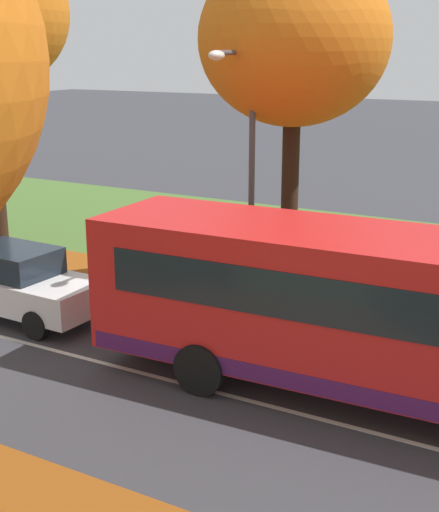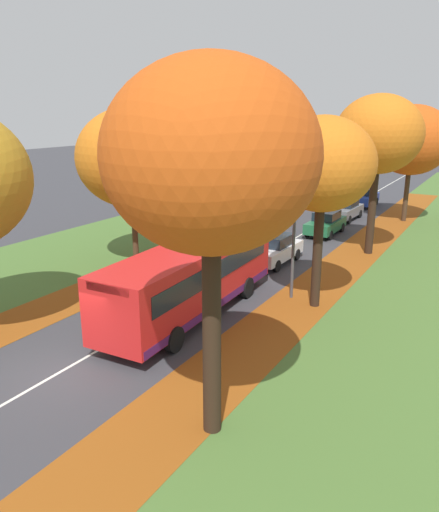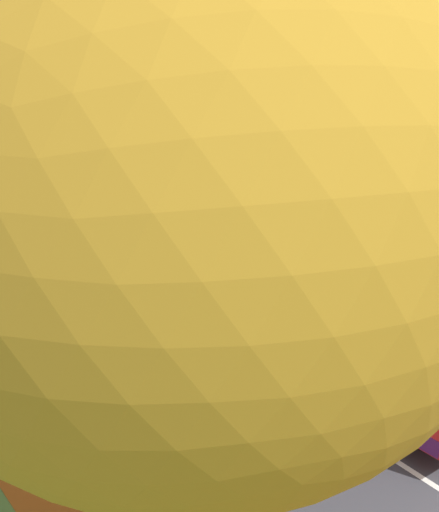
% 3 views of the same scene
% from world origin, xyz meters
% --- Properties ---
extents(grass_verge_right, '(12.00, 90.00, 0.01)m').
position_xyz_m(grass_verge_right, '(9.20, 20.00, 0.00)').
color(grass_verge_right, '#476B2D').
rests_on(grass_verge_right, ground).
extents(leaf_litter_right, '(2.80, 60.00, 0.00)m').
position_xyz_m(leaf_litter_right, '(4.60, 14.00, 0.01)').
color(leaf_litter_right, '#8C4714').
rests_on(leaf_litter_right, grass_verge_right).
extents(road_centre_line, '(0.12, 80.00, 0.01)m').
position_xyz_m(road_centre_line, '(0.00, 20.00, 0.00)').
color(road_centre_line, silver).
rests_on(road_centre_line, ground).
extents(tree_left_nearest, '(5.89, 5.89, 8.62)m').
position_xyz_m(tree_left_nearest, '(-5.30, 0.23, 5.96)').
color(tree_left_nearest, '#382619').
rests_on(tree_left_nearest, ground).
extents(tree_right_near, '(4.35, 4.35, 8.15)m').
position_xyz_m(tree_right_near, '(5.26, 9.71, 6.15)').
color(tree_right_near, black).
rests_on(tree_right_near, ground).
extents(tree_right_mid, '(4.95, 4.95, 9.22)m').
position_xyz_m(tree_right_mid, '(5.20, 19.36, 6.95)').
color(tree_right_mid, black).
rests_on(tree_right_mid, ground).
extents(tree_right_far, '(5.74, 5.74, 8.73)m').
position_xyz_m(tree_right_far, '(5.27, 29.92, 6.14)').
color(tree_right_far, '#422D1E').
rests_on(tree_right_far, ground).
extents(streetlamp_right, '(1.89, 0.28, 6.00)m').
position_xyz_m(streetlamp_right, '(3.67, 10.10, 3.74)').
color(streetlamp_right, '#47474C').
rests_on(streetlamp_right, ground).
extents(bus, '(2.91, 10.48, 2.98)m').
position_xyz_m(bus, '(1.13, 6.16, 1.70)').
color(bus, red).
rests_on(bus, ground).
extents(car_white_lead, '(1.89, 4.25, 1.62)m').
position_xyz_m(car_white_lead, '(1.13, 14.65, 0.81)').
color(car_white_lead, silver).
rests_on(car_white_lead, ground).
extents(car_green_following, '(1.80, 4.21, 1.62)m').
position_xyz_m(car_green_following, '(1.40, 22.62, 0.81)').
color(car_green_following, '#1E6038').
rests_on(car_green_following, ground).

